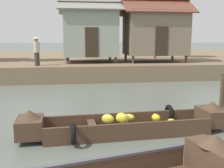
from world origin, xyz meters
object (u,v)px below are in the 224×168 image
vendor_person (37,49)px  mooring_post (222,96)px  stilt_house_mid_left (90,32)px  stilt_house_mid_right (155,32)px  banana_boat (127,124)px

vendor_person → mooring_post: bearing=-51.7°
stilt_house_mid_left → mooring_post: (3.41, -10.47, -2.17)m
stilt_house_mid_right → stilt_house_mid_left: bearing=175.6°
banana_boat → stilt_house_mid_left: 11.70m
stilt_house_mid_left → mooring_post: stilt_house_mid_left is taller
mooring_post → stilt_house_mid_left: bearing=108.1°
stilt_house_mid_left → stilt_house_mid_right: (4.29, -0.33, 0.02)m
stilt_house_mid_right → banana_boat: bearing=-110.1°
banana_boat → vendor_person: vendor_person is taller
stilt_house_mid_right → mooring_post: stilt_house_mid_right is taller
stilt_house_mid_left → mooring_post: 11.22m
stilt_house_mid_right → vendor_person: (-7.47, -1.79, -1.03)m
banana_boat → stilt_house_mid_left: (-0.23, 11.40, 2.62)m
banana_boat → vendor_person: (-3.41, 9.28, 1.61)m
banana_boat → mooring_post: bearing=16.3°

